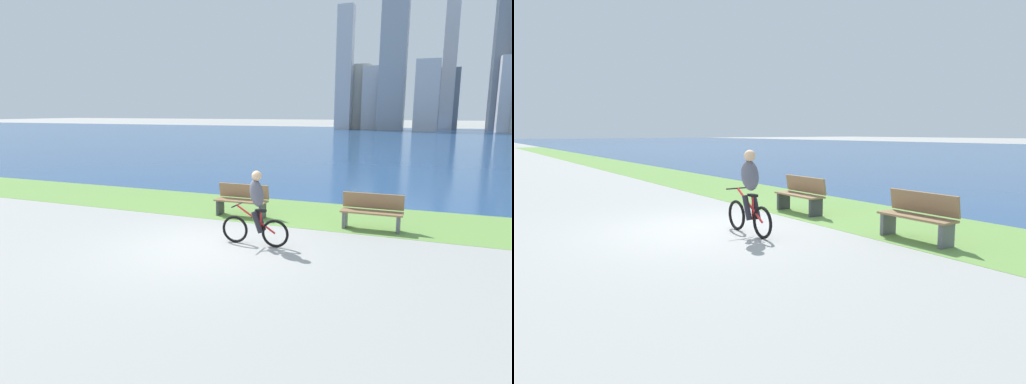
% 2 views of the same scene
% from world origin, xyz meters
% --- Properties ---
extents(ground_plane, '(300.00, 300.00, 0.00)m').
position_xyz_m(ground_plane, '(0.00, 0.00, 0.00)').
color(ground_plane, '#9E9E99').
extents(grass_strip_bayside, '(120.00, 3.28, 0.01)m').
position_xyz_m(grass_strip_bayside, '(0.00, 3.83, 0.00)').
color(grass_strip_bayside, '#6B9947').
rests_on(grass_strip_bayside, ground).
extents(bay_water_surface, '(300.00, 70.01, 0.00)m').
position_xyz_m(bay_water_surface, '(0.00, 40.48, 0.00)').
color(bay_water_surface, navy).
rests_on(bay_water_surface, ground).
extents(cyclist_lead, '(1.57, 0.52, 1.66)m').
position_xyz_m(cyclist_lead, '(0.92, 0.50, 0.83)').
color(cyclist_lead, black).
rests_on(cyclist_lead, ground).
extents(bench_near_path, '(1.50, 0.47, 0.90)m').
position_xyz_m(bench_near_path, '(3.10, 2.79, 0.45)').
color(bench_near_path, olive).
rests_on(bench_near_path, ground).
extents(bench_far_along_path, '(1.50, 0.47, 0.90)m').
position_xyz_m(bench_far_along_path, '(-0.48, 2.86, 0.45)').
color(bench_far_along_path, olive).
rests_on(bench_far_along_path, ground).
extents(city_skyline_far_shore, '(30.83, 11.22, 27.96)m').
position_xyz_m(city_skyline_far_shore, '(6.29, 65.41, 9.93)').
color(city_skyline_far_shore, '#B7B7BC').
rests_on(city_skyline_far_shore, ground).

